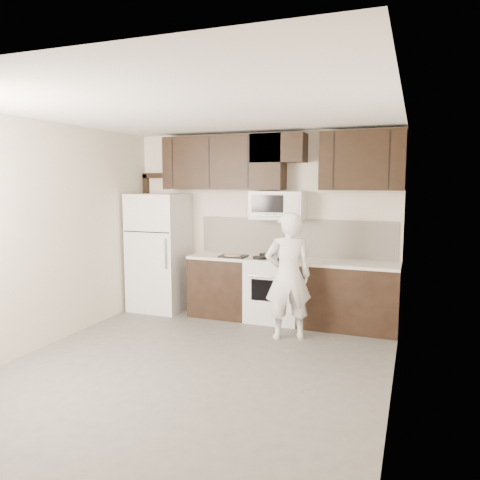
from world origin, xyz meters
The scene contains 14 objects.
floor centered at (0.00, 0.00, 0.00)m, with size 4.50×4.50×0.00m, color #514F4C.
back_wall centered at (0.00, 2.25, 1.35)m, with size 4.00×4.00×0.00m, color beige.
ceiling centered at (0.00, 0.00, 2.70)m, with size 4.50×4.50×0.00m, color white.
counter_run centered at (0.60, 1.94, 0.46)m, with size 2.95×0.64×0.91m.
stove centered at (0.30, 1.94, 0.46)m, with size 0.76×0.66×0.94m.
backsplash centered at (0.50, 2.24, 1.18)m, with size 2.90×0.02×0.54m, color silver.
upper_cabinets centered at (0.21, 2.08, 2.28)m, with size 3.48×0.35×0.78m.
microwave centered at (0.30, 2.06, 1.65)m, with size 0.76×0.42×0.40m.
refrigerator centered at (-1.55, 1.89, 0.90)m, with size 0.80×0.76×1.80m.
door_trim centered at (-1.92, 2.21, 1.25)m, with size 0.50×0.08×2.12m.
saucepan centered at (0.48, 2.09, 0.98)m, with size 0.29×0.17×0.16m.
baking_tray centered at (-0.29, 1.81, 0.92)m, with size 0.38×0.28×0.02m, color black.
pizza centered at (-0.29, 1.81, 0.94)m, with size 0.25×0.25×0.02m, color #CAB487.
person centered at (0.68, 1.24, 0.81)m, with size 0.59×0.39×1.62m, color white.
Camera 1 is at (2.15, -4.36, 1.98)m, focal length 35.00 mm.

